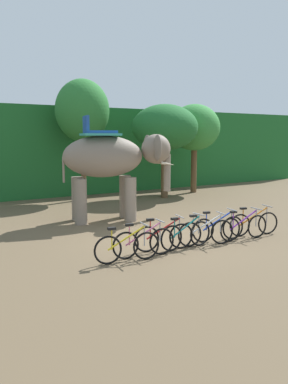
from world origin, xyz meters
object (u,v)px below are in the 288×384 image
object	(u,v)px
bike_pink	(144,242)
bike_blue	(218,228)
tree_center_right	(194,128)
bike_teal	(186,235)
bike_yellow	(127,247)
bike_white	(206,232)
elephant	(112,160)
tree_far_left	(165,128)
bike_purple	(244,227)
bike_red	(164,236)
tree_center	(82,111)
bike_orange	(254,223)

from	to	relation	value
bike_pink	bike_blue	size ratio (longest dim) A/B	1.01
tree_center_right	bike_teal	world-z (taller)	tree_center_right
bike_yellow	tree_center_right	bearing A→B (deg)	44.01
bike_yellow	bike_blue	world-z (taller)	same
tree_center_right	bike_white	size ratio (longest dim) A/B	2.89
bike_pink	bike_teal	distance (m)	1.40
bike_pink	bike_white	xyz separation A→B (m)	(2.06, 0.01, 0.00)
elephant	bike_pink	bearing A→B (deg)	-108.02
tree_far_left	bike_blue	bearing A→B (deg)	-114.24
bike_pink	bike_purple	size ratio (longest dim) A/B	1.00
bike_red	bike_teal	world-z (taller)	same
tree_center	bike_teal	distance (m)	10.34
tree_center	tree_far_left	bearing A→B (deg)	-21.96
bike_orange	bike_yellow	bearing A→B (deg)	-176.74
tree_far_left	elephant	world-z (taller)	tree_far_left
tree_far_left	tree_center	bearing A→B (deg)	158.04
tree_center_right	bike_teal	size ratio (longest dim) A/B	2.82
elephant	bike_white	bearing A→B (deg)	-82.56
tree_far_left	bike_purple	world-z (taller)	tree_far_left
bike_yellow	bike_pink	bearing A→B (deg)	14.14
bike_white	tree_center	bearing A→B (deg)	87.32
tree_far_left	bike_purple	bearing A→B (deg)	-108.93
bike_red	bike_white	distance (m)	1.30
bike_yellow	bike_orange	xyz separation A→B (m)	(4.67, 0.27, 0.00)
tree_far_left	bike_orange	world-z (taller)	tree_far_left
tree_far_left	bike_blue	size ratio (longest dim) A/B	2.76
bike_yellow	bike_red	distance (m)	1.39
bike_red	bike_purple	size ratio (longest dim) A/B	0.99
tree_center_right	bike_pink	xyz separation A→B (m)	(-8.75, -8.86, -3.15)
tree_center	bike_white	xyz separation A→B (m)	(-0.45, -9.58, -3.89)
bike_teal	bike_orange	bearing A→B (deg)	1.16
bike_blue	bike_teal	bearing A→B (deg)	-173.75
bike_orange	bike_pink	bearing A→B (deg)	-178.28
elephant	bike_teal	world-z (taller)	elephant
tree_far_left	bike_orange	size ratio (longest dim) A/B	2.78
bike_blue	bike_red	bearing A→B (deg)	179.64
bike_teal	bike_purple	world-z (taller)	same
tree_center_right	bike_orange	xyz separation A→B (m)	(-4.65, -8.73, -3.15)
tree_far_left	bike_purple	size ratio (longest dim) A/B	2.73
tree_far_left	bike_pink	world-z (taller)	tree_far_left
bike_red	bike_white	world-z (taller)	same
bike_yellow	bike_teal	xyz separation A→B (m)	(1.97, 0.21, 0.00)
bike_blue	bike_yellow	bearing A→B (deg)	-173.83
bike_yellow	bike_blue	distance (m)	3.29
bike_yellow	bike_blue	xyz separation A→B (m)	(3.27, 0.35, 0.00)
bike_yellow	bike_white	bearing A→B (deg)	3.33
bike_teal	bike_purple	bearing A→B (deg)	-4.44
bike_red	bike_blue	world-z (taller)	same
tree_center	bike_pink	world-z (taller)	tree_center
elephant	bike_red	world-z (taller)	elephant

